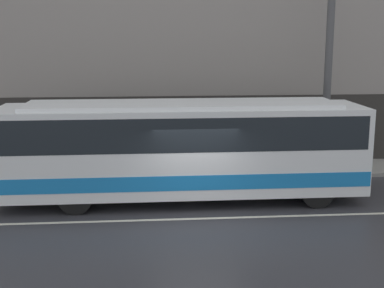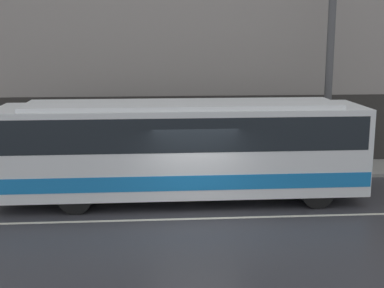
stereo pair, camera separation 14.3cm
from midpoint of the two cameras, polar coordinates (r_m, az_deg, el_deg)
name	(u,v)px [view 2 (the right image)]	position (r m, az deg, el deg)	size (l,w,h in m)	color
ground_plane	(197,219)	(15.38, 0.81, -7.98)	(60.00, 60.00, 0.00)	#333338
sidewalk	(185,171)	(20.30, -0.50, -2.93)	(60.00, 2.35, 0.12)	gray
building_facade	(183,17)	(20.98, -0.78, 13.40)	(60.00, 0.35, 12.04)	gray
lane_stripe	(197,219)	(15.38, 0.81, -7.97)	(54.00, 0.14, 0.01)	beige
transit_bus	(183,146)	(16.65, -0.77, -0.18)	(11.23, 2.58, 3.11)	white
utility_pole_near	(329,66)	(20.20, 14.65, 8.06)	(0.28, 0.28, 7.82)	#4C4C4F
pedestrian_waiting	(187,145)	(20.83, -0.35, -0.15)	(0.36, 0.36, 1.69)	#333338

